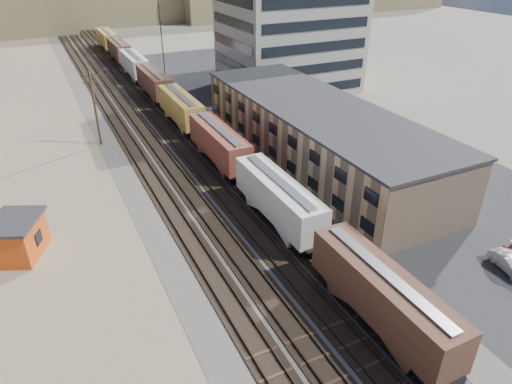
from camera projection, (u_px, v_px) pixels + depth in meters
name	position (u px, v px, depth m)	size (l,w,h in m)	color
ground	(324.00, 330.00, 32.57)	(300.00, 300.00, 0.00)	#6B6356
ballast_bed	(148.00, 117.00, 71.92)	(18.00, 200.00, 0.06)	#4C4742
dirt_yard	(9.00, 166.00, 56.37)	(24.00, 180.00, 0.03)	#816F58
asphalt_lot	(318.00, 126.00, 68.57)	(26.00, 120.00, 0.04)	#232326
rail_tracks	(145.00, 117.00, 71.67)	(11.40, 200.00, 0.24)	black
freight_train	(166.00, 94.00, 73.63)	(3.00, 119.74, 4.46)	black
warehouse	(316.00, 133.00, 56.24)	(12.40, 40.40, 7.25)	tan
office_tower	(289.00, 37.00, 82.10)	(22.60, 18.60, 18.45)	#9E998E
utility_pole_north	(95.00, 107.00, 59.82)	(2.20, 0.32, 10.00)	#382619
radio_mast	(162.00, 43.00, 77.71)	(1.20, 0.16, 18.00)	black
maintenance_shed	(18.00, 237.00, 39.50)	(5.54, 6.11, 3.64)	#CB4513
parked_car_white	(510.00, 264.00, 38.18)	(1.40, 4.01, 1.32)	silver
parked_car_blue	(308.00, 101.00, 76.76)	(2.54, 5.51, 1.53)	navy
parked_car_far	(344.00, 96.00, 78.97)	(2.03, 5.05, 1.72)	silver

